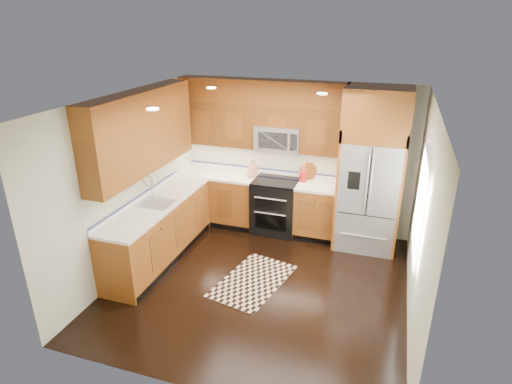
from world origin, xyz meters
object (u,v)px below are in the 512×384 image
(refrigerator, at_px, (371,171))
(knife_block, at_px, (253,170))
(rug, at_px, (253,281))
(utensil_crock, at_px, (303,175))
(range, at_px, (275,206))

(refrigerator, xyz_separation_m, knife_block, (-1.99, 0.11, -0.24))
(rug, height_order, utensil_crock, utensil_crock)
(range, height_order, utensil_crock, utensil_crock)
(refrigerator, bearing_deg, rug, -131.44)
(knife_block, bearing_deg, utensil_crock, 3.39)
(rug, bearing_deg, range, 106.50)
(knife_block, xyz_separation_m, utensil_crock, (0.88, 0.05, -0.00))
(range, distance_m, utensil_crock, 0.75)
(knife_block, height_order, utensil_crock, utensil_crock)
(refrigerator, height_order, rug, refrigerator)
(range, relative_size, refrigerator, 0.36)
(rug, distance_m, knife_block, 2.09)
(rug, bearing_deg, refrigerator, 60.39)
(range, height_order, knife_block, knife_block)
(rug, height_order, knife_block, knife_block)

